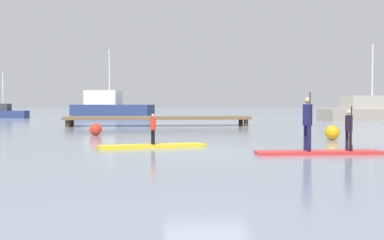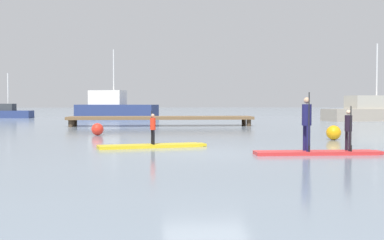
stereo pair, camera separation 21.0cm
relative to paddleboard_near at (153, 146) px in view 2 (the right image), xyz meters
The scene contains 12 objects.
ground_plane 2.46m from the paddleboard_near, 50.69° to the right, with size 240.00×240.00×0.00m, color gray.
paddleboard_near is the anchor object (origin of this frame).
paddler_child_solo 0.62m from the paddleboard_near, 63.15° to the left, with size 0.21×0.37×1.10m.
paddleboard_far 5.38m from the paddleboard_near, 28.55° to the right, with size 3.68×0.72×0.10m.
paddler_adult 5.17m from the paddleboard_near, 30.39° to the right, with size 0.28×0.49×1.68m.
paddler_child_front 6.23m from the paddleboard_near, 24.79° to the right, with size 0.21×0.41×1.29m.
fishing_boat_white_large 33.09m from the paddleboard_near, 96.59° to the left, with size 8.52×4.88×6.78m.
fishing_boat_green_midground 27.62m from the paddleboard_near, 50.84° to the left, with size 7.66×3.79×6.23m.
motor_boat_small_navy 34.13m from the paddleboard_near, 114.49° to the left, with size 5.81×2.18×4.26m.
floating_dock 14.41m from the paddleboard_near, 87.77° to the left, with size 11.54×2.22×0.60m.
mooring_buoy_near 6.52m from the paddleboard_near, 112.30° to the left, with size 0.55×0.55×0.55m, color red.
mooring_buoy_mid 7.63m from the paddleboard_near, 19.55° to the left, with size 0.58×0.58×0.58m, color orange.
Camera 2 is at (-1.59, -14.04, 1.50)m, focal length 44.92 mm.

